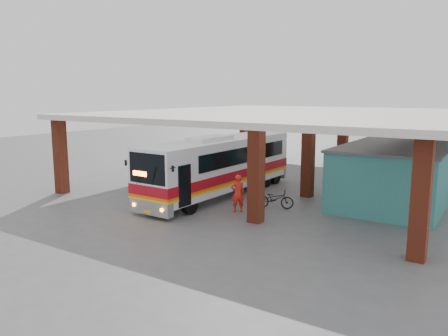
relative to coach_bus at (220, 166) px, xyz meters
name	(u,v)px	position (x,y,z in m)	size (l,w,h in m)	color
ground	(234,200)	(1.30, -0.54, -1.73)	(90.00, 90.00, 0.00)	#515154
brick_columns	(297,153)	(2.73, 4.46, 0.45)	(20.10, 21.60, 4.35)	maroon
canopy_roof	(294,114)	(1.80, 5.96, 2.77)	(21.00, 23.00, 0.30)	silver
shop_building	(395,175)	(8.79, 3.46, -0.16)	(5.20, 8.20, 3.11)	#307678
coach_bus	(220,166)	(0.00, 0.00, 0.00)	(2.74, 11.99, 3.48)	white
motorcycle	(275,199)	(3.94, -0.89, -1.23)	(0.67, 1.91, 1.00)	black
pedestrian	(238,193)	(2.73, -2.53, -0.79)	(0.69, 0.45, 1.88)	red
red_chair	(352,183)	(5.83, 5.81, -1.34)	(0.58, 0.58, 0.85)	#B12312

